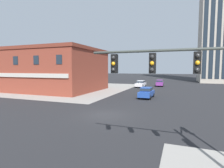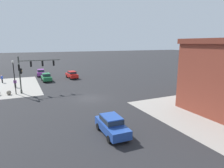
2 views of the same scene
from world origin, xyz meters
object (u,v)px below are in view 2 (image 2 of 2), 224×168
object	(u,v)px
pedestrian_walking_east	(15,83)
car_main_northbound_near	(72,74)
car_main_southbound_far	(46,77)
traffic_signal_main	(29,69)
street_lamp_corner_near	(14,73)
pedestrian_with_bag	(2,78)
car_cross_westbound	(112,124)
car_cross_eastbound	(197,77)
bollard_sphere_curb_a	(9,93)
car_main_northbound_far	(41,72)

from	to	relation	value
pedestrian_walking_east	car_main_northbound_near	distance (m)	12.84
car_main_northbound_near	car_main_southbound_far	world-z (taller)	same
traffic_signal_main	street_lamp_corner_near	xyz separation A→B (m)	(2.31, 0.09, -0.51)
pedestrian_walking_east	street_lamp_corner_near	bearing A→B (deg)	91.72
pedestrian_with_bag	car_cross_westbound	bearing A→B (deg)	109.29
traffic_signal_main	car_main_northbound_near	xyz separation A→B (m)	(-9.36, -10.35, -2.97)
car_main_southbound_far	car_cross_eastbound	xyz separation A→B (m)	(-29.49, 13.80, 0.00)
traffic_signal_main	car_cross_westbound	size ratio (longest dim) A/B	1.49
pedestrian_walking_east	pedestrian_with_bag	bearing A→B (deg)	-66.98
street_lamp_corner_near	car_cross_westbound	size ratio (longest dim) A/B	1.21
bollard_sphere_curb_a	pedestrian_walking_east	world-z (taller)	pedestrian_walking_east
traffic_signal_main	car_main_southbound_far	xyz separation A→B (m)	(-3.55, -9.40, -2.97)
traffic_signal_main	car_cross_westbound	xyz separation A→B (m)	(-5.73, 19.34, -2.97)
street_lamp_corner_near	bollard_sphere_curb_a	bearing A→B (deg)	-4.43
car_cross_eastbound	street_lamp_corner_near	bearing A→B (deg)	-6.96
bollard_sphere_curb_a	car_main_northbound_near	bearing A→B (deg)	-140.79
car_main_southbound_far	car_main_northbound_near	bearing A→B (deg)	-170.74
street_lamp_corner_near	car_cross_eastbound	xyz separation A→B (m)	(-35.34, 4.31, -2.46)
street_lamp_corner_near	car_cross_westbound	world-z (taller)	street_lamp_corner_near
car_cross_westbound	street_lamp_corner_near	bearing A→B (deg)	-67.35
pedestrian_with_bag	car_main_northbound_near	size ratio (longest dim) A/B	0.37
pedestrian_walking_east	car_cross_westbound	distance (m)	26.02
pedestrian_with_bag	car_main_southbound_far	xyz separation A→B (m)	(-8.54, 1.90, -0.03)
bollard_sphere_curb_a	car_main_northbound_far	size ratio (longest dim) A/B	0.16
pedestrian_with_bag	car_cross_westbound	world-z (taller)	car_cross_westbound
pedestrian_with_bag	car_main_northbound_far	world-z (taller)	car_main_northbound_far
bollard_sphere_curb_a	traffic_signal_main	bearing A→B (deg)	-179.88
car_main_northbound_far	car_cross_eastbound	distance (m)	36.63
bollard_sphere_curb_a	pedestrian_with_bag	distance (m)	11.44
bollard_sphere_curb_a	pedestrian_with_bag	world-z (taller)	pedestrian_with_bag
traffic_signal_main	car_main_northbound_far	xyz separation A→B (m)	(-3.14, -16.77, -2.97)
pedestrian_walking_east	car_main_northbound_near	world-z (taller)	car_main_northbound_near
bollard_sphere_curb_a	car_main_northbound_near	distance (m)	16.39
car_main_northbound_far	car_cross_eastbound	xyz separation A→B (m)	(-29.89, 21.17, 0.00)
car_cross_eastbound	pedestrian_walking_east	bearing A→B (deg)	-15.37
car_main_northbound_near	car_cross_eastbound	xyz separation A→B (m)	(-23.67, 14.75, 0.00)
car_main_northbound_far	car_main_northbound_near	bearing A→B (deg)	134.07
car_main_southbound_far	car_main_northbound_far	bearing A→B (deg)	-86.85
street_lamp_corner_near	traffic_signal_main	bearing A→B (deg)	-177.85
traffic_signal_main	pedestrian_with_bag	size ratio (longest dim) A/B	3.98
bollard_sphere_curb_a	pedestrian_walking_east	bearing A→B (deg)	-99.15
car_main_northbound_far	car_cross_eastbound	size ratio (longest dim) A/B	1.02
pedestrian_with_bag	car_cross_eastbound	distance (m)	41.14
bollard_sphere_curb_a	car_cross_eastbound	bearing A→B (deg)	173.11
car_cross_eastbound	car_cross_westbound	size ratio (longest dim) A/B	1.00
traffic_signal_main	street_lamp_corner_near	distance (m)	2.36
car_main_northbound_near	car_cross_westbound	world-z (taller)	same
pedestrian_walking_east	car_main_northbound_far	bearing A→B (deg)	-116.18
pedestrian_with_bag	car_main_northbound_near	bearing A→B (deg)	176.21
pedestrian_with_bag	bollard_sphere_curb_a	bearing A→B (deg)	98.35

